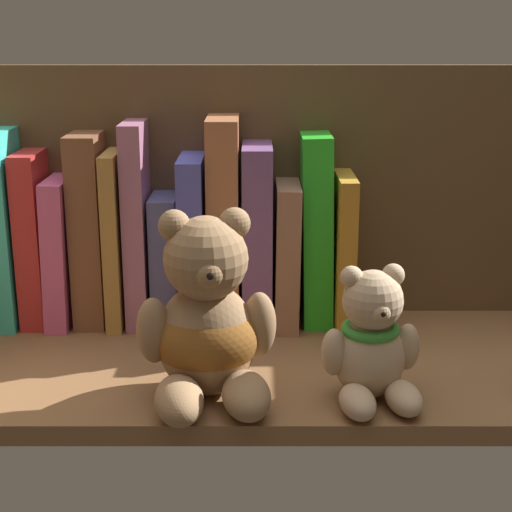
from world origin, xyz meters
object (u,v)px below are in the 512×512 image
book_8 (197,238)px  book_1 (9,226)px  book_3 (66,249)px  teddy_bear_larger (210,325)px  book_10 (260,233)px  book_2 (39,237)px  book_12 (319,229)px  book_11 (289,251)px  teddy_bear_smaller (374,344)px  book_6 (141,223)px  book_9 (227,220)px  book_4 (94,228)px  book_5 (120,236)px  book_7 (169,257)px  book_13 (344,247)px

book_8 → book_1: bearing=180.0°
book_3 → teddy_bear_larger: size_ratio=0.95×
book_10 → teddy_bear_larger: size_ratio=1.17×
book_2 → book_10: 26.02cm
book_8 → book_12: book_12 is taller
book_10 → book_8: bearing=180.0°
book_11 → teddy_bear_smaller: (7.24, -21.66, -2.79)cm
teddy_bear_smaller → teddy_bear_larger: bearing=177.0°
teddy_bear_larger → teddy_bear_smaller: size_ratio=1.39×
book_3 → teddy_bear_smaller: size_ratio=1.32×
book_6 → book_10: (13.92, 0.00, -1.24)cm
book_2 → teddy_bear_larger: size_ratio=1.11×
book_3 → book_9: 19.40cm
book_9 → book_11: (7.31, 0.00, -3.77)cm
book_4 → teddy_bear_smaller: (30.18, -21.66, -5.60)cm
book_5 → book_11: size_ratio=1.21×
book_2 → book_6: 12.22cm
book_9 → book_10: size_ratio=1.14×
book_2 → book_9: book_9 is taller
book_5 → book_6: size_ratio=0.86×
book_12 → book_7: bearing=180.0°
book_6 → book_9: 10.06cm
book_1 → book_11: bearing=0.0°
book_11 → teddy_bear_larger: 22.43cm
book_4 → book_8: bearing=0.0°
book_3 → book_4: 4.28cm
book_2 → book_11: 29.52cm
book_1 → book_4: (10.02, 0.00, -0.21)cm
book_1 → book_11: book_1 is taller
book_5 → book_6: 3.02cm
book_7 → book_10: (10.75, 0.00, 3.01)cm
book_6 → book_3: bearing=180.0°
book_2 → book_7: bearing=0.0°
book_5 → teddy_bear_smaller: bearing=-38.6°
book_2 → book_6: bearing=0.0°
book_8 → book_11: 10.99cm
book_1 → book_13: size_ratio=1.28×
book_8 → book_12: size_ratio=0.89×
teddy_bear_larger → book_6: bearing=113.8°
book_9 → book_12: size_ratio=1.09×
book_3 → book_9: book_9 is taller
book_2 → book_12: bearing=0.0°
book_12 → book_9: bearing=180.0°
book_5 → book_13: 26.45cm
book_7 → book_13: book_13 is taller
book_7 → book_12: (17.65, 0.00, 3.53)cm
book_4 → book_13: size_ratio=1.25×
book_5 → book_11: (19.88, 0.00, -1.81)cm
book_11 → book_12: (3.45, 0.00, 2.76)cm
book_1 → book_10: (29.51, 0.00, -0.78)cm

